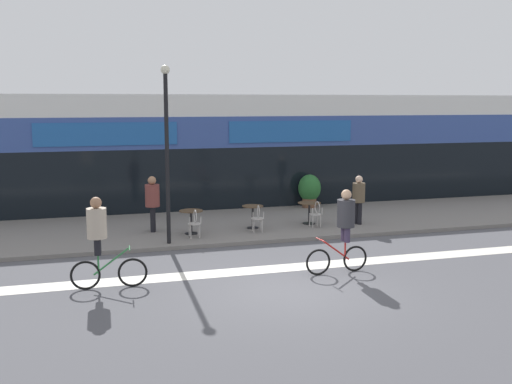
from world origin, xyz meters
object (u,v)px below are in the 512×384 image
Objects in this scene: cafe_chair_2_near at (316,212)px; pedestrian_near_end at (359,195)px; bistro_table_1 at (253,212)px; cafe_chair_1_near at (258,216)px; bistro_table_2 at (309,208)px; bistro_table_0 at (191,217)px; lamp_post at (167,142)px; cyclist_0 at (344,224)px; cafe_chair_0_near at (195,222)px; cyclist_1 at (100,236)px; planter_pot at (309,190)px; pedestrian_far_end at (152,199)px.

pedestrian_near_end is (1.60, 0.11, 0.48)m from cafe_chair_2_near.
bistro_table_1 is 0.63m from cafe_chair_1_near.
bistro_table_2 is (2.06, 0.15, -0.00)m from bistro_table_1.
bistro_table_2 is 0.87× the size of cafe_chair_1_near.
bistro_table_1 is at bearing 7.21° from bistro_table_0.
cyclist_0 is at bearing -45.57° from lamp_post.
lamp_post reaches higher than cyclist_0.
cafe_chair_1_near is (-0.01, -0.63, -0.02)m from bistro_table_1.
bistro_table_0 is at bearing -0.13° from cafe_chair_0_near.
cafe_chair_1_near is at bearing -82.70° from cyclist_0.
cyclist_1 is at bearing 120.63° from cafe_chair_2_near.
planter_pot is 0.61× the size of cyclist_1.
cyclist_0 is (-1.21, -4.80, 0.61)m from cafe_chair_2_near.
cyclist_0 is (3.84, -3.91, -1.87)m from lamp_post.
pedestrian_near_end is (5.78, -0.09, 0.45)m from bistro_table_0.
planter_pot is 0.73× the size of pedestrian_far_end.
cafe_chair_0_near is 0.42× the size of cyclist_0.
bistro_table_1 is at bearing -175.86° from bistro_table_2.
cyclist_1 reaches higher than planter_pot.
planter_pot is at bearing 32.94° from bistro_table_0.
pedestrian_near_end is at bearing 8.53° from lamp_post.
bistro_table_2 is 0.87× the size of cafe_chair_0_near.
bistro_table_2 is 0.15× the size of lamp_post.
bistro_table_1 is 3.31m from pedestrian_far_end.
cyclist_0 is at bearing -162.00° from cafe_chair_1_near.
cafe_chair_0_near is 5.82m from pedestrian_near_end.
bistro_table_0 is 0.84× the size of cafe_chair_1_near.
cyclist_0 is at bearing -102.56° from bistro_table_2.
cyclist_1 is at bearing -97.90° from pedestrian_far_end.
cafe_chair_0_near is 2.12m from cafe_chair_1_near.
bistro_table_0 is 2.82m from lamp_post.
pedestrian_far_end is (-3.23, 1.05, 0.55)m from cafe_chair_1_near.
cafe_chair_0_near and cafe_chair_2_near have the same top height.
cyclist_1 is 1.29× the size of pedestrian_near_end.
cyclist_1 reaches higher than cafe_chair_1_near.
lamp_post reaches higher than cafe_chair_0_near.
pedestrian_near_end is (0.38, -3.59, 0.29)m from planter_pot.
cyclist_1 is at bearing 143.76° from cafe_chair_0_near.
pedestrian_near_end is (3.66, -0.36, 0.45)m from bistro_table_1.
cafe_chair_1_near is 6.66m from cyclist_1.
bistro_table_1 is 0.96× the size of bistro_table_2.
planter_pot reaches higher than bistro_table_1.
cafe_chair_2_near is at bearing -12.99° from bistro_table_1.
bistro_table_1 is 4.60m from planter_pot.
pedestrian_near_end is 6.95m from pedestrian_far_end.
cyclist_1 reaches higher than bistro_table_1.
bistro_table_0 is 0.58× the size of planter_pot.
bistro_table_2 is 1.74m from pedestrian_near_end.
cafe_chair_0_near reaches higher than bistro_table_2.
bistro_table_2 is 5.81m from lamp_post.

